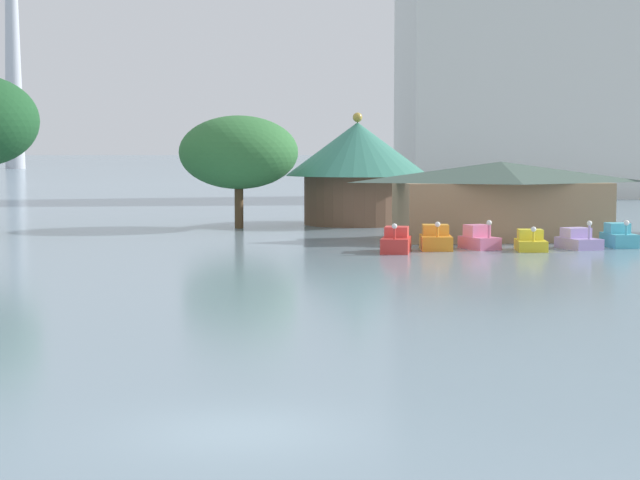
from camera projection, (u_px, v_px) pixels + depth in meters
ground_plane at (241, 432)px, 20.72m from camera, size 2000.00×2000.00×0.00m
pedal_boat_red at (396, 242)px, 56.88m from camera, size 2.12×3.19×1.61m
pedal_boat_orange at (436, 240)px, 58.34m from camera, size 1.97×2.74×1.60m
pedal_boat_pink at (479, 239)px, 58.77m from camera, size 2.07×2.56×1.64m
pedal_boat_yellow at (531, 242)px, 57.80m from camera, size 1.90×2.63×1.37m
pedal_boat_lavender at (578, 240)px, 58.85m from camera, size 2.11×2.80×1.61m
pedal_boat_cyan at (619, 237)px, 59.90m from camera, size 1.40×2.55×1.57m
boathouse at (500, 199)px, 64.69m from camera, size 13.24×6.63×4.70m
green_roof_pavilion at (357, 166)px, 77.75m from camera, size 10.45×10.45×8.09m
shoreline_tree_mid at (239, 152)px, 73.66m from camera, size 8.19×8.19×7.76m
background_building_block at (567, 69)px, 121.69m from camera, size 38.16×13.69×28.99m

